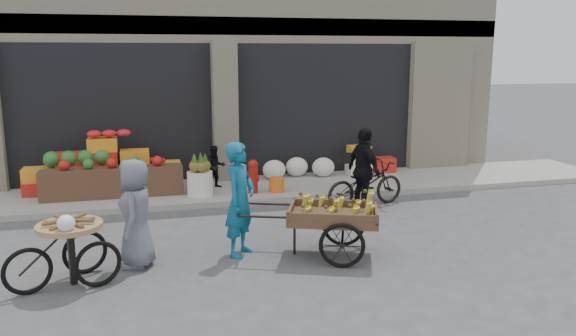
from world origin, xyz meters
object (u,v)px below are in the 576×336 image
object	(u,v)px
fire_hydrant	(253,175)
vendor_grey	(136,213)
seated_person	(215,167)
banana_cart	(330,212)
orange_bucket	(277,185)
bicycle	(365,184)
vendor_woman	(240,199)
pineapple_bin	(200,184)
cyclist	(364,171)
tricycle_cart	(70,244)

from	to	relation	value
fire_hydrant	vendor_grey	xyz separation A→B (m)	(-2.34, -3.33, 0.28)
seated_person	banana_cart	distance (m)	4.45
orange_bucket	bicycle	bearing A→B (deg)	-36.27
vendor_woman	bicycle	bearing A→B (deg)	-18.43
pineapple_bin	fire_hydrant	size ratio (longest dim) A/B	0.73
pineapple_bin	cyclist	bearing A→B (deg)	-28.99
seated_person	banana_cart	world-z (taller)	seated_person
pineapple_bin	tricycle_cart	distance (m)	4.38
banana_cart	bicycle	distance (m)	2.94
fire_hydrant	banana_cart	bearing A→B (deg)	-82.96
fire_hydrant	orange_bucket	size ratio (longest dim) A/B	2.22
pineapple_bin	cyclist	size ratio (longest dim) A/B	0.32
pineapple_bin	fire_hydrant	bearing A→B (deg)	-2.60
banana_cart	vendor_woman	xyz separation A→B (m)	(-1.28, 0.40, 0.18)
fire_hydrant	orange_bucket	world-z (taller)	fire_hydrant
vendor_woman	banana_cart	bearing A→B (deg)	-71.57
fire_hydrant	bicycle	size ratio (longest dim) A/B	0.41
pineapple_bin	vendor_woman	bearing A→B (deg)	-85.36
pineapple_bin	bicycle	xyz separation A→B (m)	(3.14, -1.23, 0.08)
bicycle	seated_person	bearing A→B (deg)	44.54
seated_person	bicycle	bearing A→B (deg)	-43.73
seated_person	vendor_woman	size ratio (longest dim) A/B	0.54
orange_bucket	seated_person	world-z (taller)	seated_person
seated_person	vendor_woman	distance (m)	3.91
banana_cart	vendor_woman	world-z (taller)	vendor_woman
seated_person	banana_cart	bearing A→B (deg)	-85.01
fire_hydrant	seated_person	xyz separation A→B (m)	(-0.70, 0.65, 0.08)
banana_cart	vendor_grey	xyz separation A→B (m)	(-2.79, 0.32, 0.10)
seated_person	tricycle_cart	xyz separation A→B (m)	(-2.48, -4.45, -0.02)
fire_hydrant	seated_person	size ratio (longest dim) A/B	0.76
vendor_woman	cyclist	size ratio (longest dim) A/B	1.05
pineapple_bin	vendor_grey	size ratio (longest dim) A/B	0.33
pineapple_bin	vendor_woman	size ratio (longest dim) A/B	0.30
fire_hydrant	banana_cart	distance (m)	3.68
seated_person	vendor_woman	world-z (taller)	vendor_woman
cyclist	tricycle_cart	bearing A→B (deg)	102.16
pineapple_bin	banana_cart	world-z (taller)	banana_cart
vendor_grey	vendor_woman	bearing A→B (deg)	101.70
seated_person	tricycle_cart	size ratio (longest dim) A/B	0.64
seated_person	banana_cart	xyz separation A→B (m)	(1.15, -4.30, 0.10)
orange_bucket	vendor_woman	bearing A→B (deg)	-112.61
banana_cart	vendor_grey	distance (m)	2.81
banana_cart	orange_bucket	bearing A→B (deg)	110.66
pineapple_bin	tricycle_cart	world-z (taller)	tricycle_cart
pineapple_bin	fire_hydrant	xyz separation A→B (m)	(1.10, -0.05, 0.13)
pineapple_bin	bicycle	world-z (taller)	bicycle
banana_cart	tricycle_cart	xyz separation A→B (m)	(-3.63, -0.15, -0.11)
banana_cart	seated_person	bearing A→B (deg)	126.43
seated_person	vendor_grey	distance (m)	4.31
vendor_grey	cyclist	world-z (taller)	cyclist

